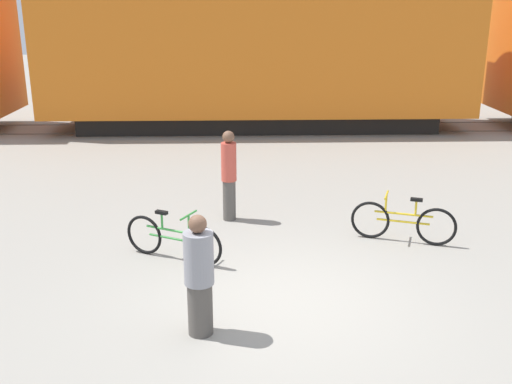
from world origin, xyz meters
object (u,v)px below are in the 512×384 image
bicycle_green (173,239)px  person_in_grey (199,276)px  bicycle_yellow (403,222)px  person_in_red (229,175)px  freight_train (258,33)px

bicycle_green → person_in_grey: size_ratio=1.02×
bicycle_green → person_in_grey: bearing=-76.0°
bicycle_yellow → person_in_red: 3.22m
freight_train → bicycle_green: freight_train is taller
bicycle_yellow → person_in_red: bearing=158.2°
person_in_grey → bicycle_green: bearing=-113.9°
person_in_red → freight_train: bearing=34.1°
person_in_grey → freight_train: bearing=-133.0°
person_in_red → person_in_grey: bearing=-144.8°
bicycle_green → bicycle_yellow: size_ratio=0.95×
bicycle_yellow → person_in_red: person_in_red is taller
freight_train → bicycle_green: (-1.68, -10.29, -2.63)m
freight_train → person_in_red: (-0.82, -8.49, -2.11)m
bicycle_green → person_in_red: (0.87, 1.81, 0.53)m
bicycle_green → person_in_red: bearing=64.4°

